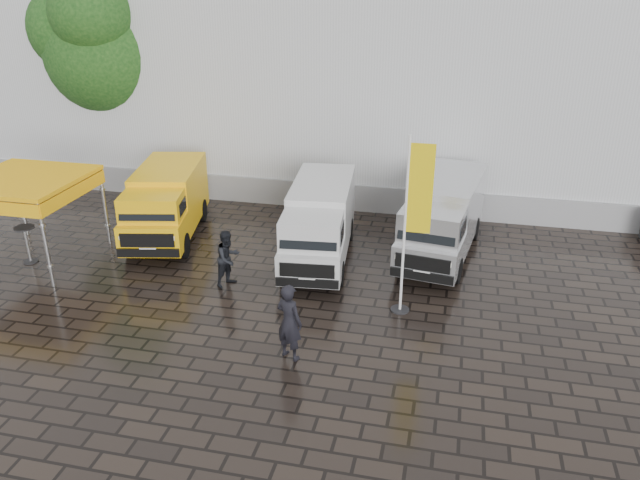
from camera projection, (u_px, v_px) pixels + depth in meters
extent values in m
plane|color=black|center=(351.00, 323.00, 16.03)|extent=(120.00, 120.00, 0.00)
cube|color=silver|center=(463.00, 25.00, 27.48)|extent=(44.00, 16.00, 12.00)
cube|color=gray|center=(445.00, 205.00, 22.51)|extent=(44.00, 0.15, 1.00)
cylinder|color=silver|center=(21.00, 200.00, 20.76)|extent=(0.10, 0.10, 2.51)
cylinder|color=silver|center=(105.00, 208.00, 20.13)|extent=(0.10, 0.10, 2.51)
cylinder|color=silver|center=(46.00, 246.00, 17.36)|extent=(0.10, 0.10, 2.51)
cube|color=#FFB10D|center=(24.00, 179.00, 18.51)|extent=(3.30, 3.30, 0.12)
cylinder|color=black|center=(400.00, 309.00, 16.60)|extent=(0.50, 0.50, 0.04)
cylinder|color=white|center=(405.00, 228.00, 15.65)|extent=(0.07, 0.07, 4.76)
cube|color=yellow|center=(421.00, 189.00, 15.16)|extent=(0.60, 0.03, 2.28)
cylinder|color=black|center=(118.00, 129.00, 25.72)|extent=(0.62, 0.62, 4.43)
sphere|color=#133B12|center=(107.00, 52.00, 24.47)|extent=(4.88, 4.88, 4.88)
cylinder|color=black|center=(28.00, 245.00, 19.08)|extent=(0.60, 0.60, 1.17)
imported|color=black|center=(289.00, 322.00, 14.25)|extent=(0.82, 0.70, 1.90)
imported|color=black|center=(228.00, 258.00, 17.63)|extent=(0.93, 1.00, 1.66)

